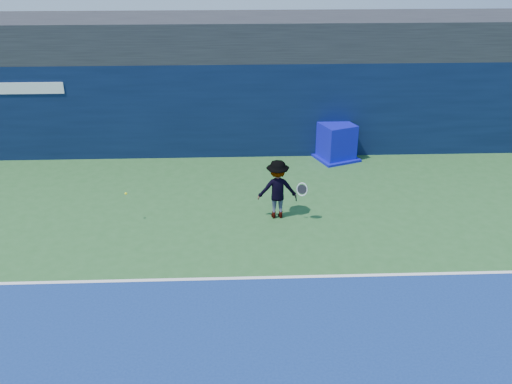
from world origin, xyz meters
TOP-DOWN VIEW (x-y plane):
  - ground at (0.00, 0.00)m, footprint 80.00×80.00m
  - baseline at (0.00, 3.00)m, footprint 24.00×0.10m
  - stadium_band at (0.00, 11.50)m, footprint 36.00×3.00m
  - back_wall_assembly at (-0.00, 10.50)m, footprint 36.00×1.03m
  - equipment_cart at (3.66, 9.76)m, footprint 1.58×1.58m
  - tennis_player at (1.48, 5.82)m, footprint 1.25×0.69m
  - tennis_ball at (-2.31, 5.67)m, footprint 0.06×0.06m

SIDE VIEW (x-z plane):
  - ground at x=0.00m, z-range 0.00..0.00m
  - baseline at x=0.00m, z-range 0.01..0.01m
  - equipment_cart at x=3.66m, z-range -0.05..1.11m
  - tennis_player at x=1.48m, z-range 0.00..1.56m
  - tennis_ball at x=-2.31m, z-range 0.77..0.83m
  - back_wall_assembly at x=0.00m, z-range 0.00..3.00m
  - stadium_band at x=0.00m, z-range 3.00..4.20m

